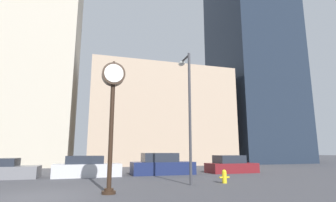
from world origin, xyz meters
name	(u,v)px	position (x,y,z in m)	size (l,w,h in m)	color
ground_plane	(36,198)	(0.00, 0.00, 0.00)	(200.00, 200.00, 0.00)	#424247
building_tall_tower	(12,38)	(-8.16, 24.00, 15.60)	(15.79, 12.00, 31.20)	#BCB29E
building_storefront_row	(157,118)	(10.62, 24.00, 6.18)	(18.05, 12.00, 12.35)	tan
building_glass_modern	(251,58)	(26.51, 24.00, 16.55)	(11.01, 12.00, 33.09)	#1E2838
street_clock	(113,96)	(2.60, 0.06, 3.94)	(0.97, 0.55, 5.51)	black
car_silver	(87,168)	(1.70, 7.74, 0.58)	(4.41, 2.07, 1.37)	#BCBCC1
car_navy	(162,165)	(6.96, 7.94, 0.65)	(4.55, 1.84, 1.54)	#19234C
car_maroon	(231,165)	(12.60, 7.90, 0.56)	(3.95, 1.97, 1.35)	maroon
fire_hydrant_near	(224,176)	(8.75, 1.94, 0.35)	(0.57, 0.25, 0.70)	yellow
street_lamp_right	(187,97)	(6.74, 2.03, 4.55)	(0.36, 1.57, 6.94)	#38383D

